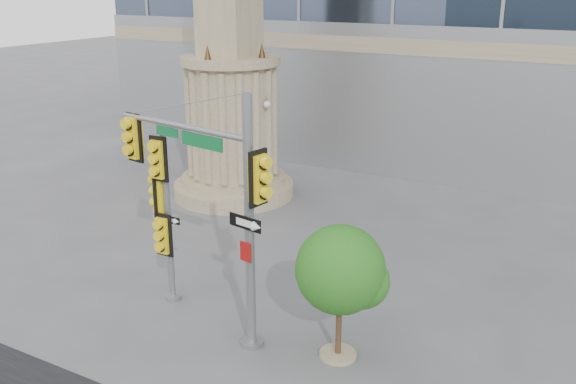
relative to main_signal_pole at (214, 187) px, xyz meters
The scene contains 5 objects.
ground 3.65m from the main_signal_pole, 43.45° to the right, with size 120.00×120.00×0.00m, color #545456.
monument 9.85m from the main_signal_pole, 122.07° to the left, with size 4.40×4.40×16.60m.
main_signal_pole is the anchor object (origin of this frame).
secondary_signal_pole 2.20m from the main_signal_pole, 163.90° to the left, with size 0.74×0.55×4.29m.
street_tree 3.24m from the main_signal_pole, ahead, with size 1.90×1.85×2.95m.
Camera 1 is at (6.83, -9.63, 7.63)m, focal length 40.00 mm.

